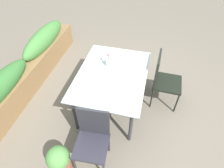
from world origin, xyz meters
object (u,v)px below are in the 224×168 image
at_px(dining_table, 112,77).
at_px(flower_vase, 108,61).
at_px(chair_end_left, 93,137).
at_px(potted_plant, 59,161).
at_px(planter_box, 28,69).
at_px(chair_near_right, 163,78).

bearing_deg(dining_table, flower_vase, 30.20).
xyz_separation_m(chair_end_left, potted_plant, (-0.29, 0.38, -0.26)).
relative_size(planter_box, potted_plant, 6.60).
bearing_deg(flower_vase, chair_end_left, -174.88).
bearing_deg(chair_near_right, flower_vase, -80.50).
relative_size(chair_near_right, flower_vase, 3.53).
bearing_deg(chair_end_left, planter_box, -38.92).
xyz_separation_m(flower_vase, potted_plant, (-1.48, 0.28, -0.57)).
relative_size(flower_vase, planter_box, 0.08).
bearing_deg(flower_vase, planter_box, 91.24).
bearing_deg(flower_vase, potted_plant, 169.43).
bearing_deg(potted_plant, planter_box, 41.92).
height_order(dining_table, potted_plant, dining_table).
bearing_deg(planter_box, chair_end_left, -124.53).
xyz_separation_m(dining_table, chair_near_right, (0.32, -0.80, -0.14)).
bearing_deg(chair_near_right, planter_box, -84.85).
xyz_separation_m(chair_near_right, potted_plant, (-1.61, 1.19, -0.28)).
bearing_deg(potted_plant, flower_vase, -10.57).
bearing_deg(dining_table, potted_plant, 163.17).
height_order(dining_table, chair_end_left, chair_end_left).
relative_size(chair_end_left, chair_near_right, 0.96).
distance_m(dining_table, potted_plant, 1.40).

